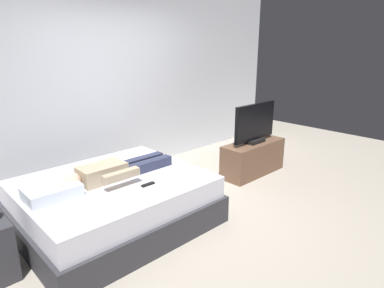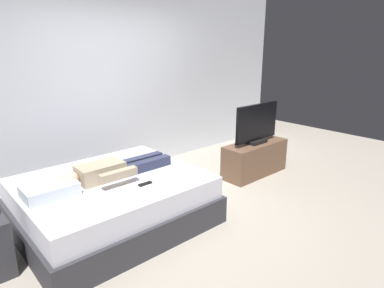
% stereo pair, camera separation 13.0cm
% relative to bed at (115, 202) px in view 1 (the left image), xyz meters
% --- Properties ---
extents(ground_plane, '(10.00, 10.00, 0.00)m').
position_rel_bed_xyz_m(ground_plane, '(0.78, -0.36, -0.26)').
color(ground_plane, '#ADA393').
extents(back_wall, '(6.40, 0.10, 2.80)m').
position_rel_bed_xyz_m(back_wall, '(1.18, 1.41, 1.14)').
color(back_wall, silver).
rests_on(back_wall, ground).
extents(bed, '(1.93, 1.63, 0.54)m').
position_rel_bed_xyz_m(bed, '(0.00, 0.00, 0.00)').
color(bed, '#333338').
rests_on(bed, ground).
extents(pillow, '(0.48, 0.34, 0.12)m').
position_rel_bed_xyz_m(pillow, '(-0.64, 0.00, 0.34)').
color(pillow, white).
rests_on(pillow, bed).
extents(person, '(1.26, 0.46, 0.18)m').
position_rel_bed_xyz_m(person, '(0.03, 0.02, 0.36)').
color(person, tan).
rests_on(person, bed).
extents(remote, '(0.15, 0.04, 0.02)m').
position_rel_bed_xyz_m(remote, '(0.18, -0.39, 0.29)').
color(remote, black).
rests_on(remote, bed).
extents(tv_stand, '(1.10, 0.40, 0.50)m').
position_rel_bed_xyz_m(tv_stand, '(2.34, -0.13, -0.01)').
color(tv_stand, brown).
rests_on(tv_stand, ground).
extents(tv, '(0.88, 0.20, 0.59)m').
position_rel_bed_xyz_m(tv, '(2.34, -0.13, 0.52)').
color(tv, black).
rests_on(tv, tv_stand).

